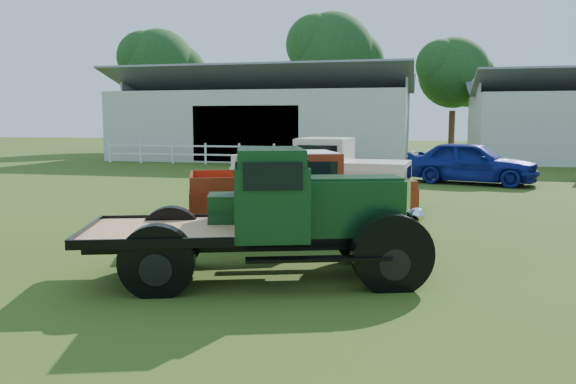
% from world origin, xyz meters
% --- Properties ---
extents(ground, '(120.00, 120.00, 0.00)m').
position_xyz_m(ground, '(0.00, 0.00, 0.00)').
color(ground, '#2C4511').
extents(shed_left, '(18.80, 10.20, 5.60)m').
position_xyz_m(shed_left, '(-7.00, 26.00, 2.80)').
color(shed_left, beige).
rests_on(shed_left, ground).
extents(fence_rail, '(14.20, 0.16, 1.20)m').
position_xyz_m(fence_rail, '(-8.00, 20.00, 0.60)').
color(fence_rail, white).
rests_on(fence_rail, ground).
extents(tree_a, '(6.30, 6.30, 10.50)m').
position_xyz_m(tree_a, '(-18.00, 33.00, 5.25)').
color(tree_a, black).
rests_on(tree_a, ground).
extents(tree_b, '(6.90, 6.90, 11.50)m').
position_xyz_m(tree_b, '(-4.00, 34.00, 5.75)').
color(tree_b, black).
rests_on(tree_b, ground).
extents(tree_c, '(5.40, 5.40, 9.00)m').
position_xyz_m(tree_c, '(5.00, 33.00, 4.50)').
color(tree_c, black).
rests_on(tree_c, ground).
extents(vintage_flatbed, '(5.60, 3.57, 2.07)m').
position_xyz_m(vintage_flatbed, '(0.41, -1.37, 1.03)').
color(vintage_flatbed, '#11381A').
rests_on(vintage_flatbed, ground).
extents(red_pickup, '(5.37, 3.68, 1.83)m').
position_xyz_m(red_pickup, '(0.21, 2.28, 0.91)').
color(red_pickup, maroon).
rests_on(red_pickup, ground).
extents(white_pickup, '(5.41, 2.47, 1.93)m').
position_xyz_m(white_pickup, '(-0.04, 6.55, 0.97)').
color(white_pickup, beige).
rests_on(white_pickup, ground).
extents(misc_car_blue, '(5.32, 3.33, 1.69)m').
position_xyz_m(misc_car_blue, '(4.77, 13.29, 0.84)').
color(misc_car_blue, navy).
rests_on(misc_car_blue, ground).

